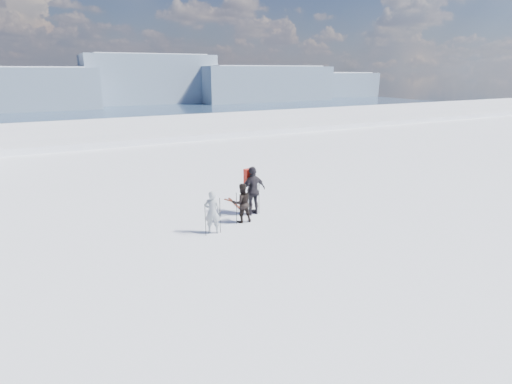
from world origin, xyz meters
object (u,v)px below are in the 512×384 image
skier_grey (212,212)px  skier_dark (242,203)px  skis_loose (236,203)px  skier_pack (253,191)px

skier_grey → skier_dark: 1.47m
skier_dark → skis_loose: size_ratio=0.90×
skier_dark → skier_pack: bearing=-138.0°
skier_grey → skis_loose: bearing=-99.7°
skis_loose → skier_grey: bearing=-129.2°
skier_grey → skis_loose: skier_grey is taller
skier_pack → skier_dark: bearing=27.6°
skier_grey → skier_pack: 2.41m
skier_grey → skis_loose: (2.09, 2.56, -0.77)m
skier_grey → skier_dark: skier_grey is taller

